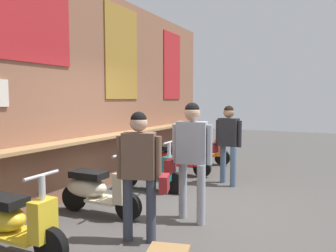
{
  "coord_description": "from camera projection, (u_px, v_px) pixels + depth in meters",
  "views": [
    {
      "loc": [
        -4.57,
        -2.1,
        1.74
      ],
      "look_at": [
        1.61,
        1.06,
        1.17
      ],
      "focal_mm": 35.06,
      "sensor_mm": 36.0,
      "label": 1
    }
  ],
  "objects": [
    {
      "name": "ground_plane",
      "position": [
        181.0,
        210.0,
        5.15
      ],
      "size": [
        27.91,
        27.91,
        0.0
      ],
      "primitive_type": "plane",
      "color": "#474442"
    },
    {
      "name": "market_stall_facade",
      "position": [
        80.0,
        90.0,
        5.91
      ],
      "size": [
        9.97,
        0.61,
        3.79
      ],
      "color": "#8C5B44",
      "rests_on": "ground_plane"
    },
    {
      "name": "scooter_yellow",
      "position": [
        11.0,
        221.0,
        3.65
      ],
      "size": [
        0.47,
        1.4,
        0.97
      ],
      "rotation": [
        0.0,
        0.0,
        -1.52
      ],
      "color": "gold",
      "rests_on": "ground_plane"
    },
    {
      "name": "scooter_cream",
      "position": [
        95.0,
        189.0,
        4.94
      ],
      "size": [
        0.46,
        1.4,
        0.97
      ],
      "rotation": [
        0.0,
        0.0,
        -1.54
      ],
      "color": "beige",
      "rests_on": "ground_plane"
    },
    {
      "name": "scooter_teal",
      "position": [
        146.0,
        170.0,
        6.26
      ],
      "size": [
        0.46,
        1.4,
        0.97
      ],
      "rotation": [
        0.0,
        0.0,
        -1.53
      ],
      "color": "#197075",
      "rests_on": "ground_plane"
    },
    {
      "name": "scooter_red",
      "position": [
        178.0,
        158.0,
        7.54
      ],
      "size": [
        0.46,
        1.4,
        0.97
      ],
      "rotation": [
        0.0,
        0.0,
        -1.55
      ],
      "color": "red",
      "rests_on": "ground_plane"
    },
    {
      "name": "scooter_orange",
      "position": [
        201.0,
        149.0,
        8.84
      ],
      "size": [
        0.46,
        1.4,
        0.97
      ],
      "rotation": [
        0.0,
        0.0,
        -1.53
      ],
      "color": "orange",
      "rests_on": "ground_plane"
    },
    {
      "name": "shopper_with_handbag",
      "position": [
        191.0,
        149.0,
        4.62
      ],
      "size": [
        0.34,
        0.67,
        1.7
      ],
      "rotation": [
        0.0,
        0.0,
        3.3
      ],
      "color": "#999EA8",
      "rests_on": "ground_plane"
    },
    {
      "name": "shopper_browsing",
      "position": [
        140.0,
        164.0,
        3.95
      ],
      "size": [
        0.42,
        0.63,
        1.59
      ],
      "rotation": [
        0.0,
        0.0,
        0.35
      ],
      "color": "#383D4C",
      "rests_on": "ground_plane"
    },
    {
      "name": "shopper_passing",
      "position": [
        228.0,
        137.0,
        6.64
      ],
      "size": [
        0.33,
        0.65,
        1.61
      ],
      "rotation": [
        0.0,
        0.0,
        3.02
      ],
      "color": "slate",
      "rests_on": "ground_plane"
    }
  ]
}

